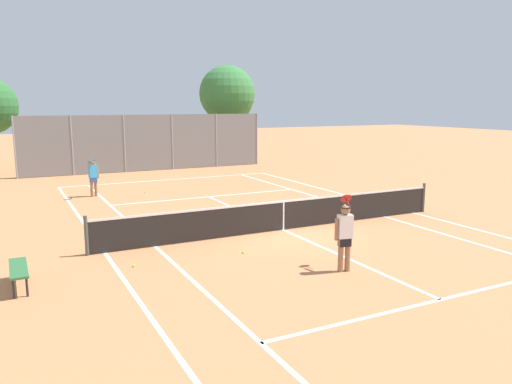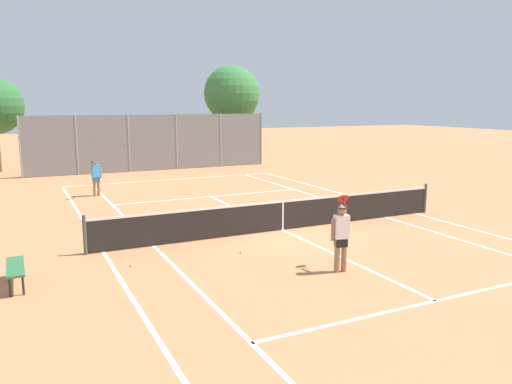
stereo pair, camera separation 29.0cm
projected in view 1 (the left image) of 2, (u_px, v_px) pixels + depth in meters
The scene contains 11 objects.
ground_plane at pixel (283, 230), 15.77m from camera, with size 120.00×120.00×0.00m, color #CC7A4C.
court_line_markings at pixel (283, 230), 15.77m from camera, with size 11.10×23.90×0.01m.
tennis_net at pixel (283, 214), 15.68m from camera, with size 12.00×0.10×1.07m.
player_near_side at pixel (345, 233), 11.74m from camera, with size 0.77×0.71×1.77m.
player_far_left at pixel (93, 175), 21.32m from camera, with size 0.56×0.82×1.77m.
loose_tennis_ball_0 at pixel (243, 252), 13.31m from camera, with size 0.07×0.07×0.07m, color #D1DB33.
loose_tennis_ball_1 at pixel (134, 266), 12.18m from camera, with size 0.07×0.07×0.07m, color #D1DB33.
loose_tennis_ball_2 at pixel (145, 192), 22.40m from camera, with size 0.07×0.07×0.07m, color #D1DB33.
courtside_bench at pixel (18, 269), 10.76m from camera, with size 0.36×1.50×0.47m.
back_fence at pixel (149, 143), 29.44m from camera, with size 14.43×0.08×3.33m.
tree_behind_right at pixel (229, 96), 34.35m from camera, with size 3.85×3.85×6.54m.
Camera 1 is at (-7.71, -13.27, 3.94)m, focal length 35.00 mm.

